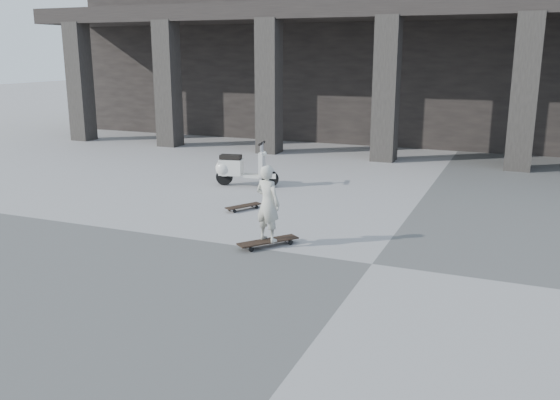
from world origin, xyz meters
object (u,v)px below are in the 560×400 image
at_px(skateboard_spare, 243,206).
at_px(scooter, 236,168).
at_px(child, 268,203).
at_px(longboard, 268,242).

height_order(skateboard_spare, scooter, scooter).
distance_m(child, scooter, 4.52).
bearing_deg(scooter, skateboard_spare, -70.48).
relative_size(longboard, child, 0.77).
height_order(child, scooter, child).
height_order(longboard, child, child).
relative_size(longboard, scooter, 0.64).
height_order(longboard, skateboard_spare, longboard).
distance_m(longboard, child, 0.63).
relative_size(skateboard_spare, child, 0.62).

